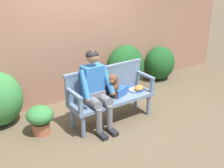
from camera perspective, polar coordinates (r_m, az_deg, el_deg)
ground_plane at (r=5.07m, az=-0.00°, el=-7.31°), size 40.00×40.00×0.00m
brick_garden_fence at (r=5.67m, az=-7.83°, el=10.78°), size 8.00×0.30×2.76m
hedge_bush_far_left at (r=6.15m, az=2.71°, el=3.29°), size 0.86×0.70×0.99m
hedge_bush_mid_left at (r=6.83m, az=9.50°, el=4.14°), size 0.75×0.66×0.79m
garden_bench at (r=4.88m, az=-0.00°, el=-3.38°), size 1.51×0.49×0.45m
bench_backrest at (r=4.92m, az=-1.42°, el=0.86°), size 1.55×0.06×0.50m
bench_armrest_left_end at (r=4.38m, az=-7.11°, el=-2.99°), size 0.06×0.49×0.28m
bench_armrest_right_end at (r=5.12m, az=7.17°, el=0.92°), size 0.06×0.49×0.28m
person_seated at (r=4.57m, az=-3.35°, el=-0.69°), size 0.56×0.65×1.32m
dog_on_bench at (r=4.78m, az=0.11°, el=-0.15°), size 0.37×0.43×0.46m
tennis_racket at (r=5.17m, az=4.51°, el=-1.04°), size 0.38×0.58×0.03m
baseball_glove at (r=5.14m, az=5.41°, el=-0.78°), size 0.28×0.26×0.09m
sports_bag at (r=4.92m, az=1.25°, el=-1.46°), size 0.33×0.28×0.14m
potted_plant at (r=4.72m, az=-14.19°, el=-6.60°), size 0.44×0.44×0.48m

